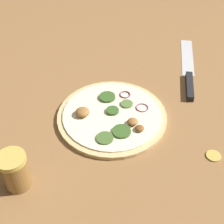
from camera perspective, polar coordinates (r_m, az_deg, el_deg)
name	(u,v)px	position (r m, az deg, el deg)	size (l,w,h in m)	color
ground_plane	(112,118)	(0.87, 0.00, -1.03)	(3.00, 3.00, 0.00)	olive
pizza	(112,116)	(0.86, -0.02, -0.67)	(0.30, 0.30, 0.03)	#D6B77A
knife	(189,76)	(1.04, 13.86, 6.46)	(0.05, 0.36, 0.02)	silver
spice_jar	(15,171)	(0.72, -17.37, -10.23)	(0.06, 0.06, 0.09)	olive
loose_cap	(214,155)	(0.81, 18.10, -7.54)	(0.04, 0.04, 0.01)	gold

